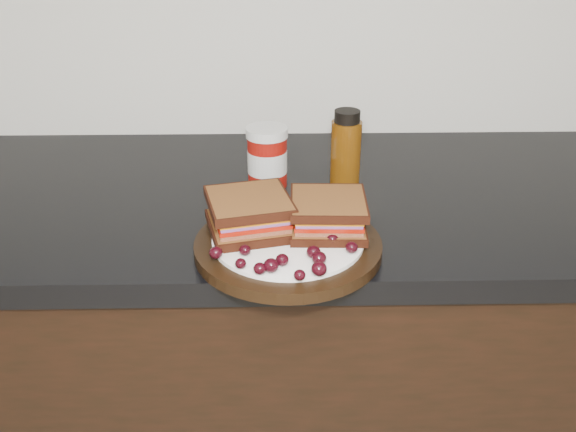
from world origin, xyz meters
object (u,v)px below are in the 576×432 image
Objects in this scene: plate at (288,246)px; condiment_jar at (267,157)px; sandwich_left at (249,214)px; oil_bottle at (346,151)px.

condiment_jar reaches higher than plate.
sandwich_left is 0.81× the size of oil_bottle.
sandwich_left reaches higher than plate.
condiment_jar is at bearing 70.12° from sandwich_left.
plate is 0.25m from oil_bottle.
oil_bottle reaches higher than plate.
condiment_jar is 0.14m from oil_bottle.
sandwich_left is at bearing 156.67° from plate.
sandwich_left is at bearing -130.17° from oil_bottle.
plate is at bearing -36.67° from sandwich_left.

